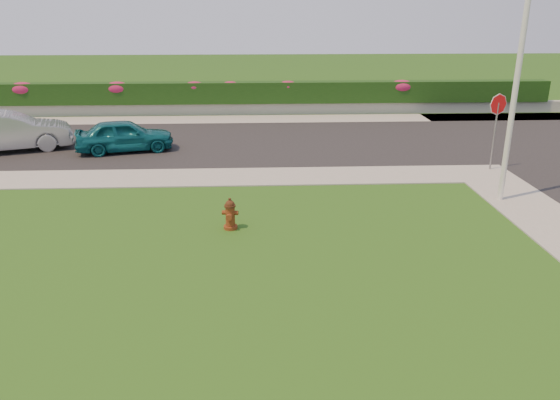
{
  "coord_description": "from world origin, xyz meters",
  "views": [
    {
      "loc": [
        -0.81,
        -8.65,
        5.42
      ],
      "look_at": [
        -0.22,
        4.11,
        0.9
      ],
      "focal_mm": 35.0,
      "sensor_mm": 36.0,
      "label": 1
    }
  ],
  "objects_px": {
    "fire_hydrant": "(230,214)",
    "stop_sign": "(497,114)",
    "sedan_teal": "(125,135)",
    "sedan_silver": "(9,132)",
    "utility_pole": "(516,88)"
  },
  "relations": [
    {
      "from": "fire_hydrant",
      "to": "sedan_teal",
      "type": "xyz_separation_m",
      "value": [
        -4.45,
        8.14,
        0.28
      ]
    },
    {
      "from": "fire_hydrant",
      "to": "sedan_teal",
      "type": "bearing_deg",
      "value": 126.13
    },
    {
      "from": "fire_hydrant",
      "to": "sedan_silver",
      "type": "relative_size",
      "value": 0.18
    },
    {
      "from": "sedan_teal",
      "to": "sedan_silver",
      "type": "bearing_deg",
      "value": 72.96
    },
    {
      "from": "fire_hydrant",
      "to": "sedan_teal",
      "type": "height_order",
      "value": "sedan_teal"
    },
    {
      "from": "sedan_teal",
      "to": "utility_pole",
      "type": "distance_m",
      "value": 14.14
    },
    {
      "from": "sedan_teal",
      "to": "stop_sign",
      "type": "height_order",
      "value": "stop_sign"
    },
    {
      "from": "utility_pole",
      "to": "sedan_teal",
      "type": "bearing_deg",
      "value": 152.88
    },
    {
      "from": "fire_hydrant",
      "to": "sedan_silver",
      "type": "distance_m",
      "value": 12.32
    },
    {
      "from": "fire_hydrant",
      "to": "utility_pole",
      "type": "height_order",
      "value": "utility_pole"
    },
    {
      "from": "sedan_silver",
      "to": "sedan_teal",
      "type": "bearing_deg",
      "value": -113.14
    },
    {
      "from": "fire_hydrant",
      "to": "stop_sign",
      "type": "bearing_deg",
      "value": 36.67
    },
    {
      "from": "sedan_teal",
      "to": "utility_pole",
      "type": "bearing_deg",
      "value": -130.75
    },
    {
      "from": "utility_pole",
      "to": "sedan_silver",
      "type": "bearing_deg",
      "value": 158.66
    },
    {
      "from": "sedan_silver",
      "to": "stop_sign",
      "type": "distance_m",
      "value": 18.28
    }
  ]
}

